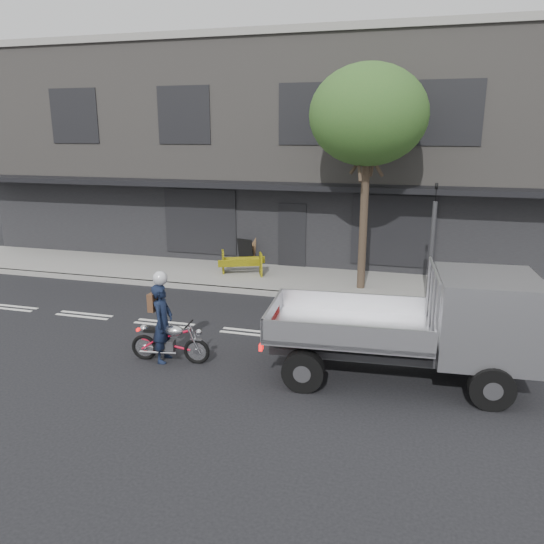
{
  "coord_description": "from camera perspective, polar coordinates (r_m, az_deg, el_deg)",
  "views": [
    {
      "loc": [
        3.8,
        -11.74,
        4.86
      ],
      "look_at": [
        0.37,
        0.5,
        1.47
      ],
      "focal_mm": 35.0,
      "sensor_mm": 36.0,
      "label": 1
    }
  ],
  "objects": [
    {
      "name": "ground",
      "position": [
        13.26,
        -2.16,
        -6.56
      ],
      "size": [
        80.0,
        80.0,
        0.0
      ],
      "primitive_type": "plane",
      "color": "black",
      "rests_on": "ground"
    },
    {
      "name": "sidewalk",
      "position": [
        17.54,
        2.52,
        -0.9
      ],
      "size": [
        32.0,
        3.2,
        0.15
      ],
      "primitive_type": "cube",
      "color": "gray",
      "rests_on": "ground"
    },
    {
      "name": "kerb",
      "position": [
        16.05,
        1.21,
        -2.4
      ],
      "size": [
        32.0,
        0.2,
        0.15
      ],
      "primitive_type": "cube",
      "color": "gray",
      "rests_on": "ground"
    },
    {
      "name": "building_main",
      "position": [
        23.37,
        6.42,
        12.75
      ],
      "size": [
        26.0,
        10.0,
        8.0
      ],
      "primitive_type": "cube",
      "color": "slate",
      "rests_on": "ground"
    },
    {
      "name": "street_tree",
      "position": [
        16.03,
        10.31,
        16.21
      ],
      "size": [
        3.4,
        3.4,
        6.74
      ],
      "color": "#382B21",
      "rests_on": "ground"
    },
    {
      "name": "traffic_light_pole",
      "position": [
        15.43,
        16.78,
        2.3
      ],
      "size": [
        0.12,
        0.12,
        3.5
      ],
      "color": "#2D2D30",
      "rests_on": "ground"
    },
    {
      "name": "motorcycle",
      "position": [
        11.74,
        -10.92,
        -7.3
      ],
      "size": [
        1.78,
        0.52,
        0.91
      ],
      "rotation": [
        0.0,
        0.0,
        0.09
      ],
      "color": "black",
      "rests_on": "ground"
    },
    {
      "name": "rider",
      "position": [
        11.67,
        -11.68,
        -5.41
      ],
      "size": [
        0.47,
        0.67,
        1.73
      ],
      "primitive_type": "imported",
      "rotation": [
        0.0,
        0.0,
        1.66
      ],
      "color": "black",
      "rests_on": "ground"
    },
    {
      "name": "flatbed_ute",
      "position": [
        10.87,
        19.46,
        -4.85
      ],
      "size": [
        5.2,
        2.42,
        2.35
      ],
      "rotation": [
        0.0,
        0.0,
        0.07
      ],
      "color": "black",
      "rests_on": "ground"
    },
    {
      "name": "construction_barrier",
      "position": [
        17.73,
        -3.5,
        0.87
      ],
      "size": [
        1.56,
        1.1,
        0.81
      ],
      "primitive_type": null,
      "rotation": [
        0.0,
        0.0,
        0.41
      ],
      "color": "yellow",
      "rests_on": "sidewalk"
    },
    {
      "name": "sandwich_board",
      "position": [
        19.18,
        -2.86,
        2.2
      ],
      "size": [
        0.69,
        0.55,
        0.96
      ],
      "primitive_type": null,
      "rotation": [
        0.0,
        0.0,
        -0.26
      ],
      "color": "black",
      "rests_on": "sidewalk"
    }
  ]
}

